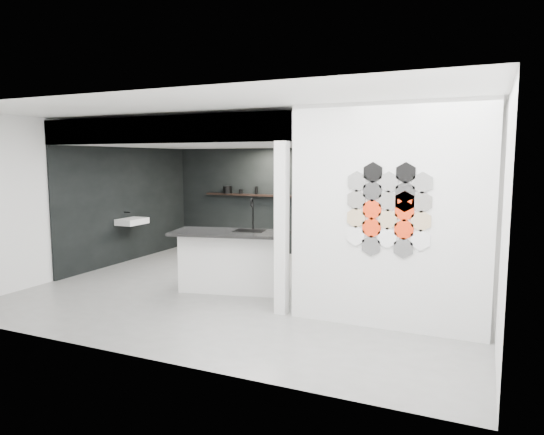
{
  "coord_description": "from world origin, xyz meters",
  "views": [
    {
      "loc": [
        3.33,
        -6.97,
        2.12
      ],
      "look_at": [
        0.1,
        0.3,
        1.15
      ],
      "focal_mm": 32.0,
      "sensor_mm": 36.0,
      "label": 1
    }
  ],
  "objects_px": {
    "glass_vase": "(323,193)",
    "partition_panel": "(387,217)",
    "kitchen_island": "(233,260)",
    "bottle_dark": "(256,190)",
    "wall_basin": "(132,221)",
    "utensil_cup": "(241,191)",
    "glass_bowl": "(323,194)",
    "stockpot": "(227,190)",
    "kettle": "(318,192)"
  },
  "relations": [
    {
      "from": "wall_basin",
      "to": "utensil_cup",
      "type": "xyz_separation_m",
      "value": [
        1.42,
        2.07,
        0.52
      ]
    },
    {
      "from": "kitchen_island",
      "to": "wall_basin",
      "type": "bearing_deg",
      "value": 147.56
    },
    {
      "from": "partition_panel",
      "to": "glass_vase",
      "type": "bearing_deg",
      "value": 118.23
    },
    {
      "from": "wall_basin",
      "to": "kitchen_island",
      "type": "height_order",
      "value": "kitchen_island"
    },
    {
      "from": "wall_basin",
      "to": "stockpot",
      "type": "distance_m",
      "value": 2.39
    },
    {
      "from": "kitchen_island",
      "to": "stockpot",
      "type": "xyz_separation_m",
      "value": [
        -1.82,
        3.12,
        0.9
      ]
    },
    {
      "from": "wall_basin",
      "to": "partition_panel",
      "type": "bearing_deg",
      "value": -18.23
    },
    {
      "from": "wall_basin",
      "to": "bottle_dark",
      "type": "xyz_separation_m",
      "value": [
        1.81,
        2.07,
        0.56
      ]
    },
    {
      "from": "kettle",
      "to": "bottle_dark",
      "type": "height_order",
      "value": "bottle_dark"
    },
    {
      "from": "kitchen_island",
      "to": "bottle_dark",
      "type": "height_order",
      "value": "bottle_dark"
    },
    {
      "from": "wall_basin",
      "to": "utensil_cup",
      "type": "relative_size",
      "value": 5.87
    },
    {
      "from": "kettle",
      "to": "glass_vase",
      "type": "distance_m",
      "value": 0.12
    },
    {
      "from": "glass_bowl",
      "to": "utensil_cup",
      "type": "height_order",
      "value": "glass_bowl"
    },
    {
      "from": "kettle",
      "to": "glass_vase",
      "type": "relative_size",
      "value": 1.31
    },
    {
      "from": "kitchen_island",
      "to": "utensil_cup",
      "type": "relative_size",
      "value": 19.38
    },
    {
      "from": "utensil_cup",
      "to": "stockpot",
      "type": "bearing_deg",
      "value": 180.0
    },
    {
      "from": "partition_panel",
      "to": "bottle_dark",
      "type": "relative_size",
      "value": 15.7
    },
    {
      "from": "glass_vase",
      "to": "utensil_cup",
      "type": "height_order",
      "value": "glass_vase"
    },
    {
      "from": "kitchen_island",
      "to": "glass_vase",
      "type": "relative_size",
      "value": 13.38
    },
    {
      "from": "partition_panel",
      "to": "utensil_cup",
      "type": "relative_size",
      "value": 27.41
    },
    {
      "from": "glass_vase",
      "to": "utensil_cup",
      "type": "xyz_separation_m",
      "value": [
        -1.97,
        0.0,
        -0.02
      ]
    },
    {
      "from": "wall_basin",
      "to": "stockpot",
      "type": "height_order",
      "value": "stockpot"
    },
    {
      "from": "partition_panel",
      "to": "stockpot",
      "type": "bearing_deg",
      "value": 138.68
    },
    {
      "from": "wall_basin",
      "to": "kettle",
      "type": "distance_m",
      "value": 3.91
    },
    {
      "from": "bottle_dark",
      "to": "kitchen_island",
      "type": "bearing_deg",
      "value": -70.83
    },
    {
      "from": "wall_basin",
      "to": "utensil_cup",
      "type": "height_order",
      "value": "utensil_cup"
    },
    {
      "from": "glass_bowl",
      "to": "utensil_cup",
      "type": "xyz_separation_m",
      "value": [
        -1.97,
        0.0,
        -0.0
      ]
    },
    {
      "from": "kitchen_island",
      "to": "stockpot",
      "type": "distance_m",
      "value": 3.72
    },
    {
      "from": "partition_panel",
      "to": "stockpot",
      "type": "height_order",
      "value": "partition_panel"
    },
    {
      "from": "kettle",
      "to": "bottle_dark",
      "type": "xyz_separation_m",
      "value": [
        -1.46,
        0.0,
        0.01
      ]
    },
    {
      "from": "glass_vase",
      "to": "bottle_dark",
      "type": "height_order",
      "value": "bottle_dark"
    },
    {
      "from": "stockpot",
      "to": "bottle_dark",
      "type": "relative_size",
      "value": 1.15
    },
    {
      "from": "bottle_dark",
      "to": "utensil_cup",
      "type": "relative_size",
      "value": 1.75
    },
    {
      "from": "partition_panel",
      "to": "kettle",
      "type": "distance_m",
      "value": 4.44
    },
    {
      "from": "kettle",
      "to": "bottle_dark",
      "type": "distance_m",
      "value": 1.46
    },
    {
      "from": "kettle",
      "to": "glass_vase",
      "type": "height_order",
      "value": "kettle"
    },
    {
      "from": "bottle_dark",
      "to": "utensil_cup",
      "type": "bearing_deg",
      "value": 180.0
    },
    {
      "from": "wall_basin",
      "to": "bottle_dark",
      "type": "relative_size",
      "value": 3.36
    },
    {
      "from": "kitchen_island",
      "to": "kettle",
      "type": "bearing_deg",
      "value": 70.62
    },
    {
      "from": "bottle_dark",
      "to": "utensil_cup",
      "type": "xyz_separation_m",
      "value": [
        -0.39,
        0.0,
        -0.04
      ]
    },
    {
      "from": "glass_vase",
      "to": "partition_panel",
      "type": "bearing_deg",
      "value": -61.77
    },
    {
      "from": "glass_vase",
      "to": "wall_basin",
      "type": "bearing_deg",
      "value": -148.65
    },
    {
      "from": "glass_bowl",
      "to": "partition_panel",
      "type": "bearing_deg",
      "value": -61.77
    },
    {
      "from": "wall_basin",
      "to": "utensil_cup",
      "type": "distance_m",
      "value": 2.56
    },
    {
      "from": "kitchen_island",
      "to": "bottle_dark",
      "type": "relative_size",
      "value": 11.09
    },
    {
      "from": "partition_panel",
      "to": "stockpot",
      "type": "relative_size",
      "value": 13.71
    },
    {
      "from": "glass_bowl",
      "to": "glass_vase",
      "type": "height_order",
      "value": "glass_vase"
    },
    {
      "from": "partition_panel",
      "to": "wall_basin",
      "type": "relative_size",
      "value": 4.67
    },
    {
      "from": "kettle",
      "to": "glass_bowl",
      "type": "relative_size",
      "value": 1.27
    },
    {
      "from": "stockpot",
      "to": "utensil_cup",
      "type": "bearing_deg",
      "value": 0.0
    }
  ]
}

